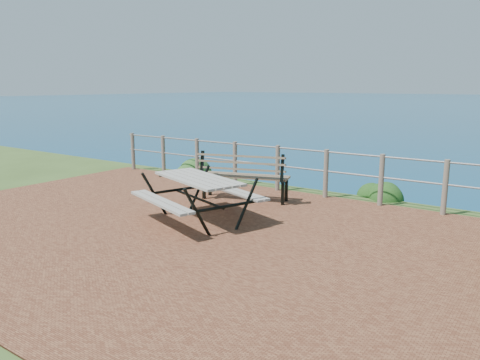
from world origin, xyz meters
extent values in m
cube|color=brown|center=(0.00, 0.00, 0.00)|extent=(10.00, 7.00, 0.12)
cylinder|color=#6B5B4C|center=(-4.60, 3.35, 0.52)|extent=(0.10, 0.10, 1.00)
cylinder|color=#6B5B4C|center=(-3.45, 3.35, 0.52)|extent=(0.10, 0.10, 1.00)
cylinder|color=#6B5B4C|center=(-2.30, 3.35, 0.52)|extent=(0.10, 0.10, 1.00)
cylinder|color=#6B5B4C|center=(-1.15, 3.35, 0.52)|extent=(0.10, 0.10, 1.00)
cylinder|color=#6B5B4C|center=(0.00, 3.35, 0.52)|extent=(0.10, 0.10, 1.00)
cylinder|color=#6B5B4C|center=(1.15, 3.35, 0.52)|extent=(0.10, 0.10, 1.00)
cylinder|color=#6B5B4C|center=(2.30, 3.35, 0.52)|extent=(0.10, 0.10, 1.00)
cylinder|color=#6B5B4C|center=(3.45, 3.35, 0.52)|extent=(0.10, 0.10, 1.00)
cylinder|color=slate|center=(0.00, 3.35, 0.97)|extent=(9.40, 0.04, 0.04)
cylinder|color=slate|center=(0.00, 3.35, 0.57)|extent=(9.40, 0.04, 0.04)
cube|color=gray|center=(0.12, 0.51, 0.76)|extent=(1.95, 1.31, 0.04)
cube|color=gray|center=(0.12, 0.51, 0.46)|extent=(1.79, 0.85, 0.04)
cube|color=gray|center=(0.12, 0.51, 0.46)|extent=(1.79, 0.85, 0.04)
cylinder|color=black|center=(0.12, 0.51, 0.41)|extent=(1.48, 0.57, 0.04)
cube|color=brown|center=(-0.10, 2.22, 0.51)|extent=(1.83, 0.95, 0.04)
cube|color=brown|center=(-0.10, 2.22, 0.82)|extent=(1.74, 0.65, 0.41)
cube|color=black|center=(-0.10, 2.22, 0.26)|extent=(0.07, 0.08, 0.49)
cube|color=black|center=(-0.10, 2.22, 0.26)|extent=(0.07, 0.08, 0.49)
cube|color=black|center=(-0.10, 2.22, 0.26)|extent=(0.07, 0.08, 0.49)
cube|color=black|center=(-0.10, 2.22, 0.26)|extent=(0.07, 0.08, 0.49)
ellipsoid|color=#1D4F1E|center=(-2.81, 3.71, 0.00)|extent=(0.84, 0.84, 0.60)
ellipsoid|color=#1A3D12|center=(2.06, 4.27, 0.00)|extent=(0.75, 0.75, 0.49)
camera|label=1|loc=(5.12, -5.38, 2.30)|focal=35.00mm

